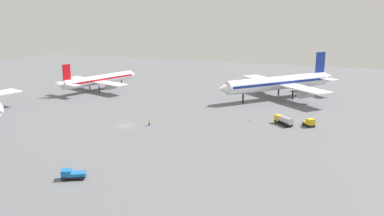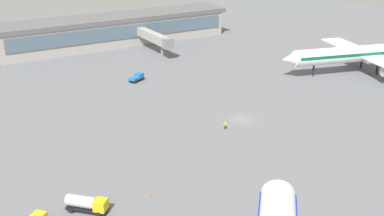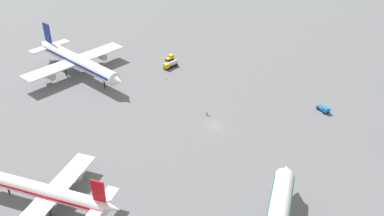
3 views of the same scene
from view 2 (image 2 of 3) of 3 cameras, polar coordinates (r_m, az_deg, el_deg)
The scene contains 9 objects.
ground at distance 100.91m, azimuth 6.19°, elevation -1.38°, with size 288.00×288.00×0.00m, color slate.
terminal_building at distance 166.02m, azimuth -9.57°, elevation 9.69°, with size 83.66×16.27×9.95m.
airplane_taxiing at distance 139.58m, azimuth 20.55°, elevation 6.41°, with size 48.86×39.95×15.14m.
fuel_truck at distance 70.97m, azimuth -13.03°, elevation -11.54°, with size 5.81×5.78×2.50m.
pushback_tractor at distance 125.19m, azimuth -6.89°, elevation 3.80°, with size 4.78×3.74×1.90m.
ground_crew_worker at distance 95.47m, azimuth 4.18°, elevation -2.17°, with size 0.53×0.53×1.67m.
jet_bridge at distance 151.96m, azimuth -4.78°, elevation 8.80°, with size 3.13×23.12×6.74m.
safety_cone_near_gate at distance 73.44m, azimuth -5.35°, elevation -10.76°, with size 0.44×0.44×0.60m, color #EA590C.
safety_cone_mid_apron at distance 155.32m, azimuth 7.83°, elevation 7.12°, with size 0.44×0.44×0.60m, color #EA590C.
Camera 2 is at (56.38, 73.45, 40.11)m, focal length 42.66 mm.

